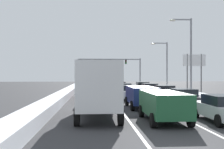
{
  "coord_description": "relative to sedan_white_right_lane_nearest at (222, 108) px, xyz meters",
  "views": [
    {
      "loc": [
        -3.7,
        -7.79,
        2.68
      ],
      "look_at": [
        -0.93,
        33.92,
        2.61
      ],
      "focal_mm": 43.91,
      "sensor_mm": 36.0,
      "label": 1
    }
  ],
  "objects": [
    {
      "name": "sedan_tan_left_lane_fifth",
      "position": [
        -7.02,
        28.22,
        0.0
      ],
      "size": [
        2.0,
        4.5,
        1.51
      ],
      "color": "#937F60",
      "rests_on": "ground"
    },
    {
      "name": "suv_black_left_lane_fourth",
      "position": [
        -6.81,
        22.24,
        0.25
      ],
      "size": [
        2.16,
        4.9,
        1.67
      ],
      "color": "black",
      "rests_on": "ground"
    },
    {
      "name": "ground_plane",
      "position": [
        -3.44,
        14.03,
        -0.76
      ],
      "size": [
        136.91,
        136.91,
        0.0
      ],
      "primitive_type": "plane",
      "color": "#333335"
    },
    {
      "name": "roadside_sign_right",
      "position": [
        6.85,
        22.51,
        3.25
      ],
      "size": [
        3.2,
        0.16,
        5.5
      ],
      "color": "#59595B",
      "rests_on": "ground"
    },
    {
      "name": "suv_charcoal_left_lane_second",
      "position": [
        -7.08,
        10.37,
        0.25
      ],
      "size": [
        2.16,
        4.9,
        1.67
      ],
      "color": "#38383D",
      "rests_on": "ground"
    },
    {
      "name": "suv_maroon_left_lane_third",
      "position": [
        -7.04,
        16.33,
        0.25
      ],
      "size": [
        2.16,
        4.9,
        1.67
      ],
      "color": "maroon",
      "rests_on": "ground"
    },
    {
      "name": "box_truck_left_lane_nearest",
      "position": [
        -6.89,
        1.69,
        1.14
      ],
      "size": [
        2.53,
        7.2,
        3.36
      ],
      "color": "silver",
      "rests_on": "ground"
    },
    {
      "name": "street_lamp_right_far",
      "position": [
        3.87,
        27.2,
        3.85
      ],
      "size": [
        2.66,
        0.36,
        7.64
      ],
      "color": "gray",
      "rests_on": "ground"
    },
    {
      "name": "street_lamp_right_mid",
      "position": [
        3.94,
        16.67,
        4.68
      ],
      "size": [
        2.66,
        0.36,
        9.23
      ],
      "color": "gray",
      "rests_on": "ground"
    },
    {
      "name": "sedan_black_right_lane_fourth",
      "position": [
        -0.15,
        19.13,
        0.0
      ],
      "size": [
        2.0,
        4.5,
        1.51
      ],
      "color": "black",
      "rests_on": "ground"
    },
    {
      "name": "suv_navy_center_lane_second",
      "position": [
        -3.38,
        6.62,
        0.25
      ],
      "size": [
        2.16,
        4.9,
        1.67
      ],
      "color": "navy",
      "rests_on": "ground"
    },
    {
      "name": "snow_bank_right_shoulder",
      "position": [
        3.56,
        19.3,
        -0.43
      ],
      "size": [
        2.01,
        57.92,
        0.66
      ],
      "primitive_type": "cube",
      "color": "white",
      "rests_on": "ground"
    },
    {
      "name": "sedan_gray_center_lane_fourth",
      "position": [
        -3.34,
        19.8,
        0.0
      ],
      "size": [
        2.0,
        4.5,
        1.51
      ],
      "color": "slate",
      "rests_on": "ground"
    },
    {
      "name": "snow_bank_left_shoulder",
      "position": [
        -10.44,
        19.3,
        -0.38
      ],
      "size": [
        1.44,
        57.92,
        0.76
      ],
      "primitive_type": "cube",
      "color": "white",
      "rests_on": "ground"
    },
    {
      "name": "lane_stripe_between_right_lane_and_center_lane",
      "position": [
        -1.74,
        19.3,
        -0.76
      ],
      "size": [
        0.14,
        57.92,
        0.01
      ],
      "primitive_type": "cube",
      "color": "silver",
      "rests_on": "ground"
    },
    {
      "name": "sedan_maroon_right_lane_third",
      "position": [
        0.16,
        13.18,
        0.0
      ],
      "size": [
        2.0,
        4.5,
        1.51
      ],
      "color": "maroon",
      "rests_on": "ground"
    },
    {
      "name": "suv_green_center_lane_nearest",
      "position": [
        -3.25,
        0.28,
        0.25
      ],
      "size": [
        2.16,
        4.9,
        1.67
      ],
      "color": "#1E5633",
      "rests_on": "ground"
    },
    {
      "name": "sedan_red_center_lane_fifth",
      "position": [
        -3.33,
        26.26,
        0.0
      ],
      "size": [
        2.0,
        4.5,
        1.51
      ],
      "color": "maroon",
      "rests_on": "ground"
    },
    {
      "name": "sedan_silver_center_lane_third",
      "position": [
        -3.58,
        13.73,
        0.0
      ],
      "size": [
        2.0,
        4.5,
        1.51
      ],
      "color": "#B7BABF",
      "rests_on": "ground"
    },
    {
      "name": "lane_stripe_between_center_lane_and_left_lane",
      "position": [
        -5.14,
        19.3,
        -0.76
      ],
      "size": [
        0.14,
        57.92,
        0.01
      ],
      "primitive_type": "cube",
      "color": "silver",
      "rests_on": "ground"
    },
    {
      "name": "sedan_white_right_lane_nearest",
      "position": [
        0.0,
        0.0,
        0.0
      ],
      "size": [
        2.0,
        4.5,
        1.51
      ],
      "color": "silver",
      "rests_on": "ground"
    },
    {
      "name": "sedan_tan_right_lane_fifth",
      "position": [
        0.09,
        25.61,
        0.0
      ],
      "size": [
        2.0,
        4.5,
        1.51
      ],
      "color": "#937F60",
      "rests_on": "ground"
    },
    {
      "name": "sedan_charcoal_right_lane_second",
      "position": [
        -0.06,
        6.57,
        0.0
      ],
      "size": [
        2.0,
        4.5,
        1.51
      ],
      "color": "#38383D",
      "rests_on": "ground"
    },
    {
      "name": "traffic_light_gantry",
      "position": [
        -2.13,
        45.61,
        4.12
      ],
      "size": [
        14.0,
        0.47,
        6.2
      ],
      "color": "slate",
      "rests_on": "ground"
    }
  ]
}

